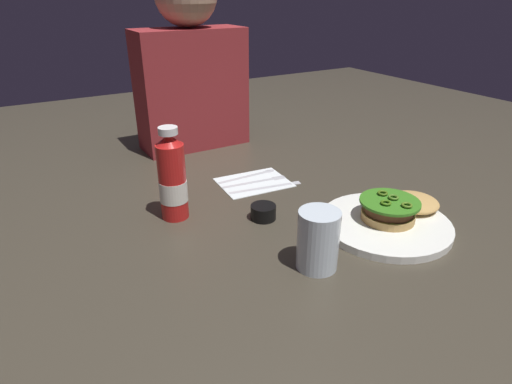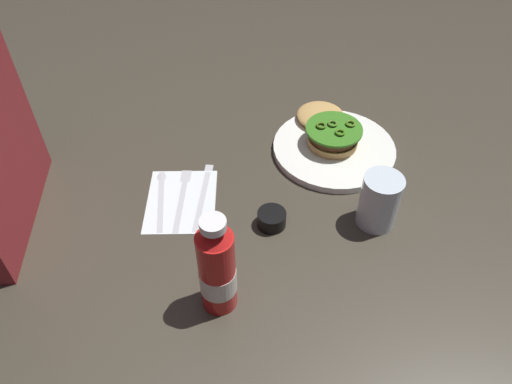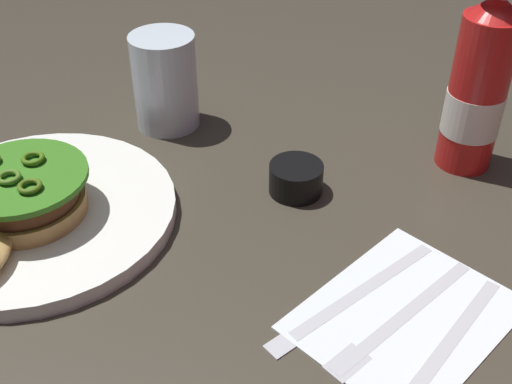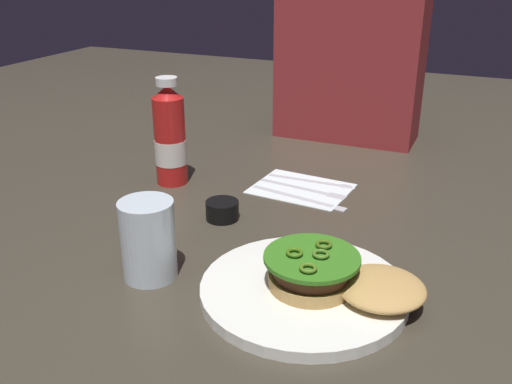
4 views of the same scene
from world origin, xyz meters
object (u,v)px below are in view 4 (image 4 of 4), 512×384
Objects in this scene: napkin at (301,188)px; fork_utensil at (310,189)px; burger_sandwich at (337,277)px; butter_knife at (304,197)px; spoon_utensil at (323,182)px; ketchup_bottle at (170,138)px; condiment_cup at (222,210)px; water_glass at (148,240)px; dinner_plate at (304,290)px; diner_person at (352,32)px.

napkin is 0.02m from fork_utensil.
fork_utensil is (-0.15, 0.34, -0.03)m from burger_sandwich.
spoon_utensil is at bearing 83.41° from butter_knife.
condiment_cup is at bearing -33.53° from ketchup_bottle.
butter_knife is 1.08× the size of fork_utensil.
water_glass is at bearing -93.01° from condiment_cup.
dinner_plate is 0.37m from fork_utensil.
burger_sandwich is 1.18× the size of spoon_utensil.
spoon_utensil is at bearing 103.44° from dinner_plate.
butter_knife and fork_utensil have the same top height.
ketchup_bottle reaches higher than water_glass.
dinner_plate is 0.48m from ketchup_bottle.
ketchup_bottle is at bearing -175.30° from butter_knife.
napkin is 0.45m from diner_person.
butter_knife is 0.05m from fork_utensil.
fork_utensil is 0.05m from spoon_utensil.
diner_person is (0.07, 0.55, 0.24)m from condiment_cup.
diner_person reaches higher than fork_utensil.
ketchup_bottle is 0.29m from butter_knife.
ketchup_bottle is 0.28m from napkin.
butter_knife is 0.09m from spoon_utensil.
water_glass is 2.01× the size of condiment_cup.
butter_knife is at bearing 52.24° from condiment_cup.
fork_utensil is (-0.00, 0.05, 0.00)m from butter_knife.
ketchup_bottle reaches higher than condiment_cup.
ketchup_bottle is at bearing -158.17° from spoon_utensil.
dinner_plate is at bearing -36.83° from ketchup_bottle.
condiment_cup reaches higher than butter_knife.
fork_utensil is 0.45m from diner_person.
burger_sandwich is at bearing -75.72° from diner_person.
ketchup_bottle is 1.83× the size of water_glass.
butter_knife reaches higher than napkin.
fork_utensil is at bearing 14.10° from ketchup_bottle.
diner_person is at bearing 61.36° from ketchup_bottle.
spoon_utensil reaches higher than napkin.
diner_person reaches higher than spoon_utensil.
spoon_utensil is at bearing 73.90° from water_glass.
dinner_plate is 4.87× the size of condiment_cup.
condiment_cup is at bearing 140.70° from dinner_plate.
dinner_plate is 2.43× the size of water_glass.
napkin is at bearing 114.45° from butter_knife.
butter_knife is 0.49m from diner_person.
dinner_plate is 1.32× the size of ketchup_bottle.
diner_person reaches higher than ketchup_bottle.
condiment_cup is at bearing -116.94° from spoon_utensil.
napkin is 0.05m from spoon_utensil.
burger_sandwich reaches higher than dinner_plate.
diner_person is (-0.03, 0.42, 0.25)m from butter_knife.
diner_person reaches higher than condiment_cup.
water_glass reaches higher than butter_knife.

